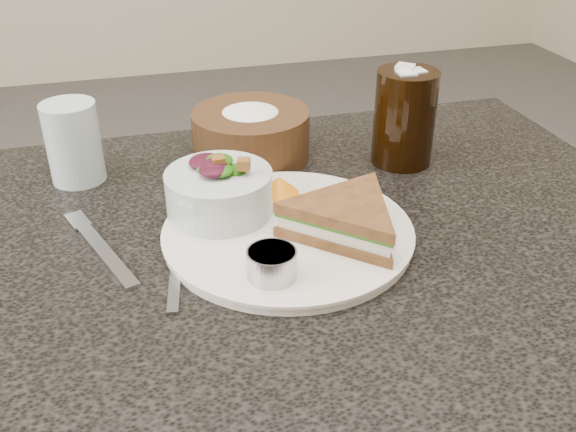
# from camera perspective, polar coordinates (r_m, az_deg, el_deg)

# --- Properties ---
(dinner_plate) EXTENTS (0.29, 0.29, 0.01)m
(dinner_plate) POSITION_cam_1_polar(r_m,az_deg,el_deg) (0.76, 0.00, -1.54)
(dinner_plate) COLOR silver
(dinner_plate) RESTS_ON dining_table
(sandwich) EXTENTS (0.24, 0.24, 0.05)m
(sandwich) POSITION_cam_1_polar(r_m,az_deg,el_deg) (0.73, 5.22, -0.25)
(sandwich) COLOR brown
(sandwich) RESTS_ON dinner_plate
(salad_bowl) EXTENTS (0.17, 0.17, 0.08)m
(salad_bowl) POSITION_cam_1_polar(r_m,az_deg,el_deg) (0.78, -6.17, 2.74)
(salad_bowl) COLOR silver
(salad_bowl) RESTS_ON dinner_plate
(dressing_ramekin) EXTENTS (0.06, 0.06, 0.03)m
(dressing_ramekin) POSITION_cam_1_polar(r_m,az_deg,el_deg) (0.67, -1.45, -4.29)
(dressing_ramekin) COLOR #A6A8AC
(dressing_ramekin) RESTS_ON dinner_plate
(orange_wedge) EXTENTS (0.08, 0.08, 0.02)m
(orange_wedge) POSITION_cam_1_polar(r_m,az_deg,el_deg) (0.83, -0.80, 2.75)
(orange_wedge) COLOR orange
(orange_wedge) RESTS_ON dinner_plate
(fork) EXTENTS (0.07, 0.16, 0.00)m
(fork) POSITION_cam_1_polar(r_m,az_deg,el_deg) (0.76, -16.08, -3.03)
(fork) COLOR #AFB0B3
(fork) RESTS_ON dining_table
(knife) EXTENTS (0.04, 0.18, 0.00)m
(knife) POSITION_cam_1_polar(r_m,az_deg,el_deg) (0.73, -9.88, -4.04)
(knife) COLOR #A0A6B0
(knife) RESTS_ON dining_table
(bread_basket) EXTENTS (0.22, 0.22, 0.10)m
(bread_basket) POSITION_cam_1_polar(r_m,az_deg,el_deg) (0.94, -3.33, 7.95)
(bread_basket) COLOR #4A3019
(bread_basket) RESTS_ON dining_table
(cola_glass) EXTENTS (0.11, 0.11, 0.15)m
(cola_glass) POSITION_cam_1_polar(r_m,az_deg,el_deg) (0.93, 10.34, 8.94)
(cola_glass) COLOR black
(cola_glass) RESTS_ON dining_table
(water_glass) EXTENTS (0.08, 0.08, 0.11)m
(water_glass) POSITION_cam_1_polar(r_m,az_deg,el_deg) (0.92, -18.52, 6.22)
(water_glass) COLOR silver
(water_glass) RESTS_ON dining_table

